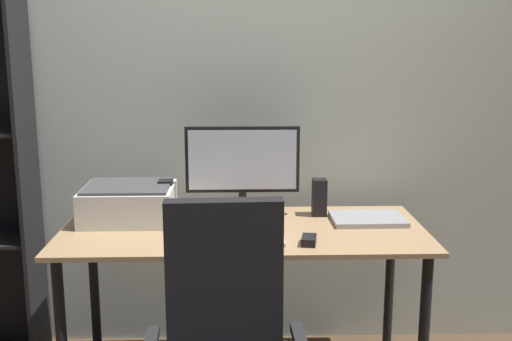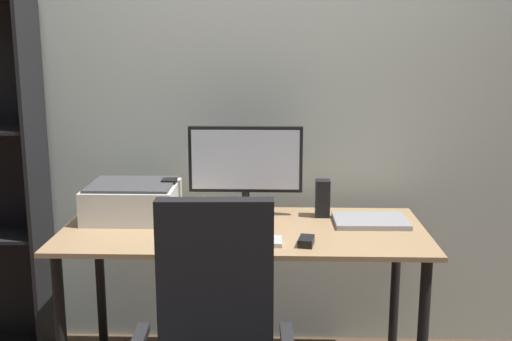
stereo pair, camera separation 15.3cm
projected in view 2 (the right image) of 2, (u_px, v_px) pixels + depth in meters
The scene contains 10 objects.
back_wall at pixel (248, 88), 3.04m from camera, with size 6.40×0.10×2.60m, color beige.
desk at pixel (244, 247), 2.68m from camera, with size 1.56×0.69×0.74m.
monitor at pixel (246, 165), 2.81m from camera, with size 0.52×0.20×0.41m.
keyboard at pixel (246, 241), 2.46m from camera, with size 0.29×0.11×0.02m, color #B7BABC.
mouse at pixel (306, 241), 2.44m from camera, with size 0.06×0.10×0.03m, color black.
coffee_mug at pixel (261, 215), 2.68m from camera, with size 0.09×0.07×0.10m.
laptop at pixel (370, 221), 2.73m from camera, with size 0.32×0.23×0.02m, color #99999E.
speaker_left at pixel (170, 197), 2.84m from camera, with size 0.06×0.07×0.17m, color black.
speaker_right at pixel (323, 198), 2.82m from camera, with size 0.06×0.07×0.17m, color black.
printer at pixel (132, 201), 2.80m from camera, with size 0.40×0.34×0.16m.
Camera 2 is at (0.13, -2.55, 1.53)m, focal length 43.49 mm.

